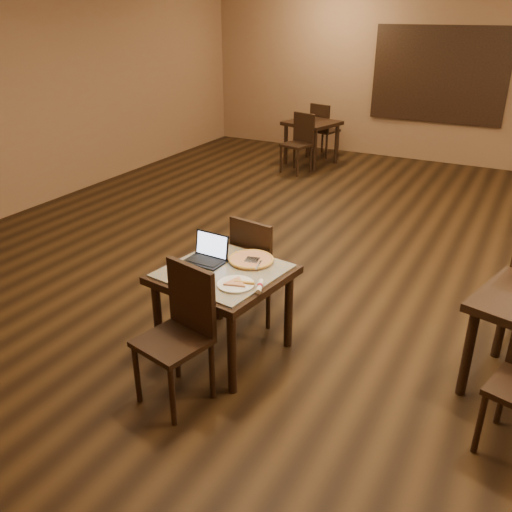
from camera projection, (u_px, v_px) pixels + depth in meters
The scene contains 17 objects.
ground at pixel (294, 251), 6.45m from camera, with size 10.00×10.00×0.00m, color black.
wall_back at pixel (411, 76), 9.82m from camera, with size 8.00×0.02×3.00m, color brown.
wall_left at pixel (36, 97), 7.54m from camera, with size 0.02×10.00×3.00m, color brown.
mural at pixel (439, 75), 9.56m from camera, with size 2.34×0.05×1.64m.
tiled_table at pixel (223, 281), 4.30m from camera, with size 1.04×1.04×0.76m.
chair_main_near at pixel (181, 327), 3.84m from camera, with size 0.53×0.53×1.03m.
chair_main_far at pixel (258, 263), 4.84m from camera, with size 0.49×0.49×0.99m.
laptop at pixel (208, 254), 4.40m from camera, with size 0.33×0.26×0.22m.
plate at pixel (236, 284), 4.02m from camera, with size 0.28×0.28×0.02m, color white.
pizza_slice at pixel (236, 283), 4.01m from camera, with size 0.19×0.19×0.02m, color beige, non-canonical shape.
pizza_pan at pixel (251, 261), 4.40m from camera, with size 0.35×0.35×0.01m, color silver.
pizza_whole at pixel (251, 259), 4.39m from camera, with size 0.37×0.37×0.03m.
spatula at pixel (252, 260), 4.37m from camera, with size 0.11×0.26×0.01m, color silver.
napkin_roll at pixel (260, 286), 3.97m from camera, with size 0.10×0.18×0.04m.
other_table_b at pixel (312, 129), 9.78m from camera, with size 1.00×1.00×0.77m.
other_table_b_chair_near at pixel (300, 139), 9.34m from camera, with size 0.53×0.53×1.00m.
other_table_b_chair_far at pixel (323, 127), 10.29m from camera, with size 0.53×0.53×1.00m.
Camera 1 is at (2.38, -5.40, 2.65)m, focal length 38.00 mm.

